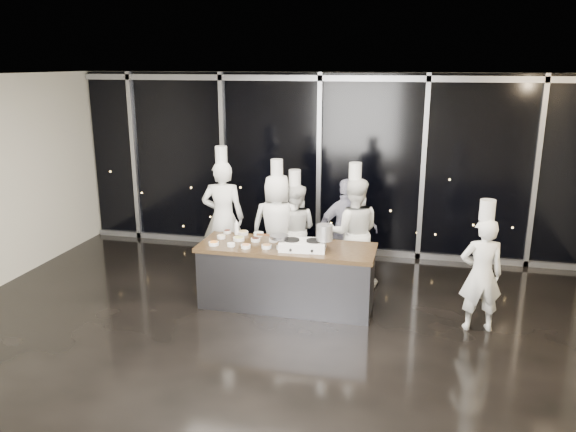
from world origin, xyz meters
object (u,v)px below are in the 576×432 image
(frying_pan, at_px, (278,237))
(chef_far_left, at_px, (223,217))
(stove, at_px, (303,245))
(stock_pot, at_px, (325,233))
(chef_left, at_px, (277,226))
(chef_center, at_px, (295,229))
(chef_right, at_px, (353,232))
(guest, at_px, (347,231))
(demo_counter, at_px, (287,276))
(chef_side, at_px, (481,273))

(frying_pan, distance_m, chef_far_left, 1.69)
(stove, distance_m, stock_pot, 0.35)
(stock_pot, distance_m, chef_left, 1.50)
(chef_center, relative_size, chef_right, 0.90)
(frying_pan, bearing_deg, chef_left, 99.39)
(chef_far_left, xyz_separation_m, guest, (2.00, 0.06, -0.12))
(demo_counter, height_order, chef_center, chef_center)
(chef_far_left, distance_m, chef_side, 4.07)
(guest, bearing_deg, stock_pot, 64.40)
(stove, bearing_deg, stock_pot, 1.62)
(frying_pan, xyz_separation_m, stock_pot, (0.63, 0.05, 0.09))
(chef_far_left, bearing_deg, stock_pot, 138.40)
(chef_side, bearing_deg, stove, -11.39)
(chef_center, height_order, guest, chef_center)
(demo_counter, relative_size, guest, 1.49)
(chef_side, bearing_deg, demo_counter, -13.65)
(frying_pan, height_order, chef_far_left, chef_far_left)
(chef_center, bearing_deg, frying_pan, 92.72)
(chef_left, bearing_deg, chef_right, 171.23)
(demo_counter, distance_m, chef_side, 2.60)
(chef_left, bearing_deg, stock_pot, 123.83)
(chef_left, relative_size, chef_center, 1.11)
(chef_center, height_order, chef_side, same)
(frying_pan, xyz_separation_m, chef_side, (2.67, -0.02, -0.28))
(chef_left, relative_size, chef_side, 1.11)
(demo_counter, xyz_separation_m, stove, (0.25, -0.11, 0.51))
(stock_pot, distance_m, chef_center, 1.55)
(demo_counter, distance_m, frying_pan, 0.63)
(frying_pan, height_order, stock_pot, stock_pot)
(chef_left, distance_m, chef_right, 1.22)
(demo_counter, distance_m, chef_right, 1.35)
(demo_counter, distance_m, stock_pot, 0.88)
(chef_right, bearing_deg, stove, 53.99)
(stock_pot, relative_size, chef_right, 0.11)
(chef_center, bearing_deg, chef_side, 152.61)
(chef_right, bearing_deg, chef_left, -11.94)
(chef_side, bearing_deg, chef_far_left, -27.56)
(chef_far_left, bearing_deg, chef_right, 168.43)
(stove, xyz_separation_m, stock_pot, (0.29, 0.04, 0.18))
(chef_center, xyz_separation_m, guest, (0.86, -0.14, 0.06))
(frying_pan, height_order, chef_left, chef_left)
(stock_pot, bearing_deg, guest, 82.43)
(demo_counter, height_order, chef_far_left, chef_far_left)
(stock_pot, xyz_separation_m, chef_left, (-0.95, 1.13, -0.29))
(chef_left, distance_m, chef_center, 0.32)
(frying_pan, distance_m, chef_right, 1.46)
(chef_far_left, bearing_deg, frying_pan, 125.60)
(frying_pan, bearing_deg, stove, -2.49)
(frying_pan, relative_size, chef_right, 0.24)
(chef_far_left, relative_size, chef_left, 1.09)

